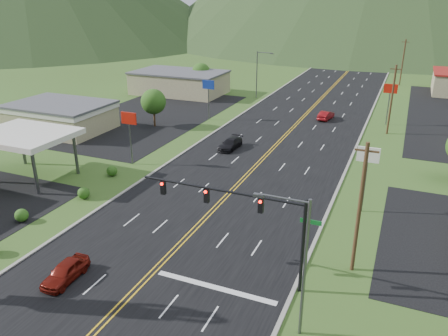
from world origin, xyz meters
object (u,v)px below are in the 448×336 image
at_px(streetlight_west, 258,72).
at_px(car_red_near, 65,272).
at_px(traffic_signal, 246,212).
at_px(car_dark_mid, 230,144).
at_px(gas_canopy, 24,136).
at_px(car_red_far, 326,115).
at_px(streetlight_east, 300,259).

relative_size(streetlight_west, car_red_near, 2.21).
relative_size(traffic_signal, car_dark_mid, 2.82).
bearing_deg(traffic_signal, gas_canopy, 164.30).
bearing_deg(gas_canopy, streetlight_west, 77.87).
height_order(streetlight_west, gas_canopy, streetlight_west).
bearing_deg(car_red_far, streetlight_east, 108.01).
distance_m(car_red_near, car_red_far, 51.35).
distance_m(traffic_signal, gas_canopy, 29.59).
bearing_deg(gas_canopy, car_red_near, -38.49).
height_order(streetlight_east, car_dark_mid, streetlight_east).
bearing_deg(car_red_near, car_red_far, 77.25).
xyz_separation_m(traffic_signal, car_red_near, (-11.69, -5.35, -4.64)).
height_order(gas_canopy, car_dark_mid, gas_canopy).
xyz_separation_m(streetlight_west, car_red_near, (6.48, -61.36, -4.49)).
xyz_separation_m(streetlight_east, car_red_far, (-7.46, 49.21, -4.48)).
bearing_deg(traffic_signal, car_dark_mid, 114.34).
bearing_deg(streetlight_east, traffic_signal, 139.61).
bearing_deg(car_red_near, traffic_signal, 21.86).
relative_size(gas_canopy, car_red_far, 2.34).
xyz_separation_m(traffic_signal, car_red_far, (-2.77, 45.22, -4.63)).
relative_size(streetlight_east, car_red_near, 2.21).
distance_m(streetlight_west, car_red_near, 61.86).
bearing_deg(streetlight_west, car_red_far, -35.03).
distance_m(streetlight_west, car_dark_mid, 31.34).
bearing_deg(gas_canopy, car_red_far, 55.35).
xyz_separation_m(traffic_signal, gas_canopy, (-28.48, 8.00, -0.46)).
distance_m(streetlight_east, gas_canopy, 35.28).
bearing_deg(car_dark_mid, traffic_signal, -61.44).
height_order(streetlight_east, car_red_far, streetlight_east).
bearing_deg(traffic_signal, streetlight_west, 107.97).
bearing_deg(car_dark_mid, car_red_near, -85.90).
bearing_deg(streetlight_west, traffic_signal, -72.03).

